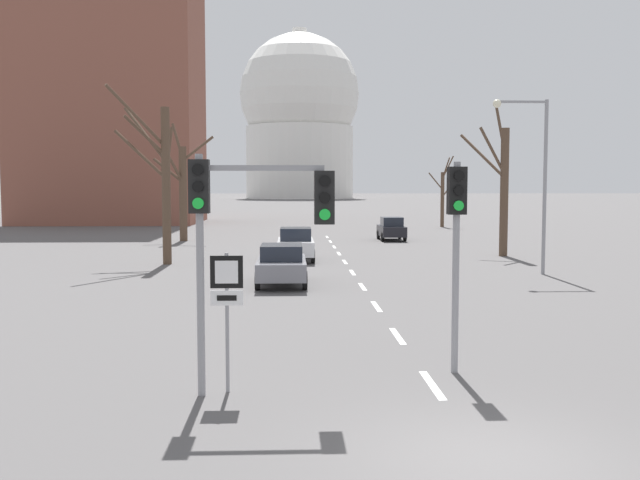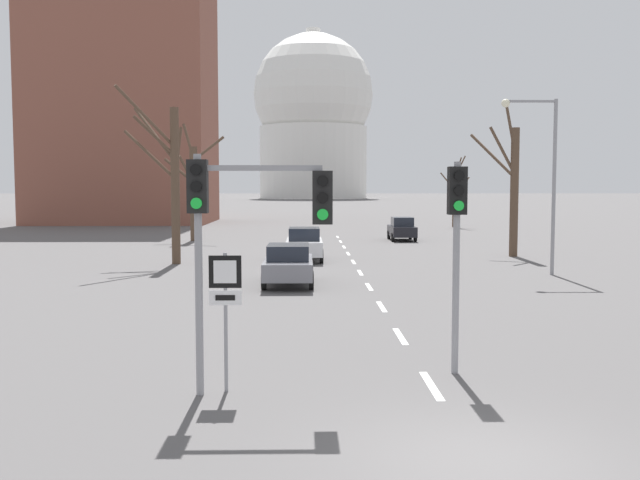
% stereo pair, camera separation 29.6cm
% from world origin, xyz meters
% --- Properties ---
extents(ground_plane, '(800.00, 800.00, 0.00)m').
position_xyz_m(ground_plane, '(0.00, 0.00, 0.00)').
color(ground_plane, '#565454').
extents(lane_stripe_0, '(0.16, 2.00, 0.01)m').
position_xyz_m(lane_stripe_0, '(0.00, 3.74, 0.00)').
color(lane_stripe_0, silver).
rests_on(lane_stripe_0, ground_plane).
extents(lane_stripe_1, '(0.16, 2.00, 0.01)m').
position_xyz_m(lane_stripe_1, '(0.00, 8.24, 0.00)').
color(lane_stripe_1, silver).
rests_on(lane_stripe_1, ground_plane).
extents(lane_stripe_2, '(0.16, 2.00, 0.01)m').
position_xyz_m(lane_stripe_2, '(0.00, 12.74, 0.00)').
color(lane_stripe_2, silver).
rests_on(lane_stripe_2, ground_plane).
extents(lane_stripe_3, '(0.16, 2.00, 0.01)m').
position_xyz_m(lane_stripe_3, '(0.00, 17.24, 0.00)').
color(lane_stripe_3, silver).
rests_on(lane_stripe_3, ground_plane).
extents(lane_stripe_4, '(0.16, 2.00, 0.01)m').
position_xyz_m(lane_stripe_4, '(0.00, 21.74, 0.00)').
color(lane_stripe_4, silver).
rests_on(lane_stripe_4, ground_plane).
extents(lane_stripe_5, '(0.16, 2.00, 0.01)m').
position_xyz_m(lane_stripe_5, '(0.00, 26.24, 0.00)').
color(lane_stripe_5, silver).
rests_on(lane_stripe_5, ground_plane).
extents(lane_stripe_6, '(0.16, 2.00, 0.01)m').
position_xyz_m(lane_stripe_6, '(0.00, 30.74, 0.00)').
color(lane_stripe_6, silver).
rests_on(lane_stripe_6, ground_plane).
extents(lane_stripe_7, '(0.16, 2.00, 0.01)m').
position_xyz_m(lane_stripe_7, '(0.00, 35.24, 0.00)').
color(lane_stripe_7, silver).
rests_on(lane_stripe_7, ground_plane).
extents(lane_stripe_8, '(0.16, 2.00, 0.01)m').
position_xyz_m(lane_stripe_8, '(0.00, 39.74, 0.00)').
color(lane_stripe_8, silver).
rests_on(lane_stripe_8, ground_plane).
extents(lane_stripe_9, '(0.16, 2.00, 0.01)m').
position_xyz_m(lane_stripe_9, '(0.00, 44.24, 0.00)').
color(lane_stripe_9, silver).
rests_on(lane_stripe_9, ground_plane).
extents(traffic_signal_near_left, '(2.60, 0.34, 4.39)m').
position_xyz_m(traffic_signal_near_left, '(-3.53, 3.23, 3.33)').
color(traffic_signal_near_left, gray).
rests_on(traffic_signal_near_left, ground_plane).
extents(traffic_signal_centre_tall, '(0.36, 0.34, 4.31)m').
position_xyz_m(traffic_signal_centre_tall, '(0.64, 4.65, 3.02)').
color(traffic_signal_centre_tall, gray).
rests_on(traffic_signal_centre_tall, ground_plane).
extents(route_sign_post, '(0.60, 0.08, 2.60)m').
position_xyz_m(route_sign_post, '(-3.89, 3.43, 1.77)').
color(route_sign_post, gray).
rests_on(route_sign_post, ground_plane).
extents(street_lamp_right, '(2.41, 0.36, 7.53)m').
position_xyz_m(street_lamp_right, '(7.77, 20.79, 4.71)').
color(street_lamp_right, gray).
rests_on(street_lamp_right, ground_plane).
extents(sedan_near_left, '(1.74, 3.88, 1.66)m').
position_xyz_m(sedan_near_left, '(4.41, 40.68, 0.83)').
color(sedan_near_left, black).
rests_on(sedan_near_left, ground_plane).
extents(sedan_near_right, '(1.93, 4.39, 1.59)m').
position_xyz_m(sedan_near_right, '(-3.08, 17.83, 0.82)').
color(sedan_near_right, slate).
rests_on(sedan_near_right, ground_plane).
extents(sedan_mid_centre, '(1.90, 4.34, 1.71)m').
position_xyz_m(sedan_mid_centre, '(-2.49, 26.93, 0.87)').
color(sedan_mid_centre, silver).
rests_on(sedan_mid_centre, ground_plane).
extents(bare_tree_left_near, '(4.28, 2.47, 8.30)m').
position_xyz_m(bare_tree_left_near, '(-10.31, 40.64, 3.72)').
color(bare_tree_left_near, brown).
rests_on(bare_tree_left_near, ground_plane).
extents(bare_tree_right_near, '(2.18, 2.62, 8.48)m').
position_xyz_m(bare_tree_right_near, '(8.85, 29.08, 3.88)').
color(bare_tree_right_near, brown).
rests_on(bare_tree_right_near, ground_plane).
extents(bare_tree_left_far, '(2.84, 3.88, 8.51)m').
position_xyz_m(bare_tree_left_far, '(-9.02, 25.57, 4.34)').
color(bare_tree_left_far, brown).
rests_on(bare_tree_left_far, ground_plane).
extents(bare_tree_right_far, '(2.82, 1.73, 6.72)m').
position_xyz_m(bare_tree_right_far, '(11.63, 57.33, 2.98)').
color(bare_tree_right_far, brown).
rests_on(bare_tree_right_far, ground_plane).
extents(capitol_dome, '(38.83, 38.83, 54.85)m').
position_xyz_m(capitol_dome, '(0.00, 224.75, 26.72)').
color(capitol_dome, silver).
rests_on(capitol_dome, ground_plane).
extents(apartment_block_left, '(18.00, 14.00, 29.41)m').
position_xyz_m(apartment_block_left, '(-21.53, 66.85, 14.70)').
color(apartment_block_left, brown).
rests_on(apartment_block_left, ground_plane).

